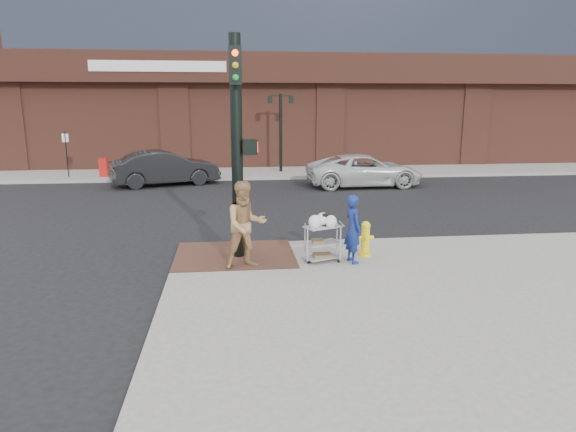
{
  "coord_description": "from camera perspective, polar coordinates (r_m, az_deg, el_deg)",
  "views": [
    {
      "loc": [
        -0.66,
        -10.86,
        3.66
      ],
      "look_at": [
        0.58,
        0.05,
        1.25
      ],
      "focal_mm": 32.0,
      "sensor_mm": 36.0,
      "label": 1
    }
  ],
  "objects": [
    {
      "name": "sedan_dark",
      "position": [
        24.09,
        -13.52,
        5.21
      ],
      "size": [
        5.09,
        3.15,
        1.58
      ],
      "primitive_type": "imported",
      "rotation": [
        0.0,
        0.0,
        1.9
      ],
      "color": "black",
      "rests_on": "ground"
    },
    {
      "name": "newsbox_red",
      "position": [
        26.75,
        -19.79,
        5.11
      ],
      "size": [
        0.4,
        0.36,
        0.91
      ],
      "primitive_type": "cube",
      "rotation": [
        0.0,
        0.0,
        -0.04
      ],
      "color": "#B21714",
      "rests_on": "sidewalk_far"
    },
    {
      "name": "woman_blue",
      "position": [
        11.55,
        7.25,
        -1.41
      ],
      "size": [
        0.48,
        0.63,
        1.55
      ],
      "primitive_type": "imported",
      "rotation": [
        0.0,
        0.0,
        1.77
      ],
      "color": "navy",
      "rests_on": "sidewalk_near"
    },
    {
      "name": "sidewalk_far",
      "position": [
        44.97,
        10.68,
        7.61
      ],
      "size": [
        65.0,
        36.0,
        0.15
      ],
      "primitive_type": "cube",
      "color": "gray",
      "rests_on": "ground"
    },
    {
      "name": "ground",
      "position": [
        11.48,
        -2.85,
        -6.24
      ],
      "size": [
        220.0,
        220.0,
        0.0
      ],
      "primitive_type": "plane",
      "color": "black",
      "rests_on": "ground"
    },
    {
      "name": "parking_sign",
      "position": [
        27.13,
        -23.38,
        6.29
      ],
      "size": [
        0.05,
        0.05,
        2.2
      ],
      "primitive_type": "cylinder",
      "color": "black",
      "rests_on": "sidewalk_far"
    },
    {
      "name": "minivan_white",
      "position": [
        23.37,
        8.48,
        5.03
      ],
      "size": [
        5.26,
        2.56,
        1.44
      ],
      "primitive_type": "imported",
      "rotation": [
        0.0,
        0.0,
        1.61
      ],
      "color": "silver",
      "rests_on": "ground"
    },
    {
      "name": "lamp_post",
      "position": [
        27.01,
        -0.81,
        10.18
      ],
      "size": [
        1.32,
        0.22,
        4.0
      ],
      "color": "black",
      "rests_on": "sidewalk_far"
    },
    {
      "name": "traffic_signal_pole",
      "position": [
        11.66,
        -5.6,
        8.24
      ],
      "size": [
        0.61,
        0.51,
        5.0
      ],
      "color": "black",
      "rests_on": "sidewalk_near"
    },
    {
      "name": "pedestrian_tan",
      "position": [
        11.09,
        -4.73,
        -1.0
      ],
      "size": [
        1.09,
        0.94,
        1.91
      ],
      "primitive_type": "imported",
      "rotation": [
        0.0,
        0.0,
        0.27
      ],
      "color": "#A67B4E",
      "rests_on": "sidewalk_near"
    },
    {
      "name": "fire_hydrant",
      "position": [
        12.16,
        8.59,
        -2.45
      ],
      "size": [
        0.39,
        0.28,
        0.84
      ],
      "color": "yellow",
      "rests_on": "sidewalk_near"
    },
    {
      "name": "utility_cart",
      "position": [
        11.63,
        3.86,
        -2.65
      ],
      "size": [
        0.9,
        0.71,
        1.11
      ],
      "color": "#97979C",
      "rests_on": "sidewalk_near"
    },
    {
      "name": "brick_curb_ramp",
      "position": [
        12.27,
        -5.93,
        -4.28
      ],
      "size": [
        2.8,
        2.4,
        0.01
      ],
      "primitive_type": "cube",
      "color": "#512F26",
      "rests_on": "sidewalk_near"
    },
    {
      "name": "newsbox_yellow",
      "position": [
        26.47,
        -16.13,
        5.53
      ],
      "size": [
        0.57,
        0.54,
        1.14
      ],
      "primitive_type": "cube",
      "rotation": [
        0.0,
        0.0,
        0.24
      ],
      "color": "gold",
      "rests_on": "sidewalk_far"
    }
  ]
}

